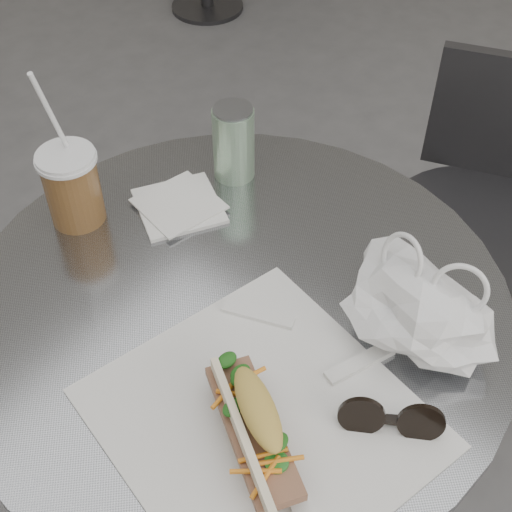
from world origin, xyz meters
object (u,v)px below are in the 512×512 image
Objects in this scene: banh_mi at (255,425)px; sunglasses at (391,420)px; chair_far at (471,264)px; iced_coffee at (72,186)px; drink_can at (234,143)px; cafe_table at (239,409)px.

banh_mi is 2.08× the size of sunglasses.
sunglasses is (0.15, -0.70, 0.42)m from chair_far.
sunglasses is at bearing 77.24° from banh_mi.
banh_mi is at bearing 72.97° from chair_far.
iced_coffee reaches higher than drink_can.
chair_far is 0.83m from sunglasses.
drink_can reaches higher than sunglasses.
banh_mi reaches higher than sunglasses.
iced_coffee is 0.26m from drink_can.
drink_can is (-0.33, 0.36, 0.02)m from banh_mi.
drink_can is (0.12, 0.23, 0.00)m from iced_coffee.
iced_coffee is at bearing 39.03° from chair_far.
iced_coffee is at bearing -175.80° from cafe_table.
iced_coffee is 2.05× the size of drink_can.
sunglasses is 0.92× the size of drink_can.
sunglasses is (0.27, -0.04, 0.30)m from cafe_table.
drink_can reaches higher than cafe_table.
chair_far is at bearing 124.75° from banh_mi.
chair_far is (0.11, 0.66, -0.12)m from cafe_table.
iced_coffee is at bearing -117.27° from drink_can.
iced_coffee reaches higher than cafe_table.
sunglasses is at bearing 82.30° from chair_far.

